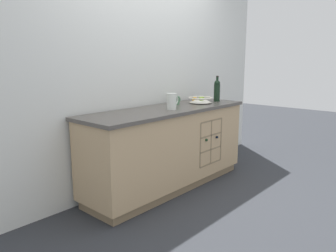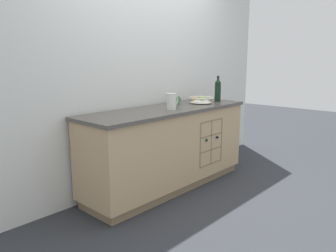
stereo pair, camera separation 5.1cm
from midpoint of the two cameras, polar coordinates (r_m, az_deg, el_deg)
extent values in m
plane|color=#2D3035|center=(3.71, 0.40, -10.47)|extent=(14.00, 14.00, 0.00)
cube|color=silver|center=(3.69, -3.74, 9.74)|extent=(4.42, 0.06, 2.55)
cube|color=#8B7354|center=(3.69, 0.40, -9.82)|extent=(1.96, 0.51, 0.09)
cube|color=tan|center=(3.56, 0.41, -3.46)|extent=(2.02, 0.57, 0.76)
cube|color=#514C47|center=(3.48, 0.42, 2.85)|extent=(2.06, 0.61, 0.03)
cube|color=#8B7354|center=(3.75, 6.69, -2.62)|extent=(0.41, 0.01, 0.50)
cube|color=#8B7354|center=(3.56, 5.45, -3.34)|extent=(0.02, 0.10, 0.50)
cube|color=#8B7354|center=(3.88, 9.07, -2.19)|extent=(0.02, 0.10, 0.50)
cube|color=#8B7354|center=(3.79, 7.24, -6.39)|extent=(0.41, 0.10, 0.02)
cube|color=#8B7354|center=(3.74, 7.31, -3.97)|extent=(0.41, 0.10, 0.02)
cube|color=#8B7354|center=(3.70, 7.37, -1.50)|extent=(0.41, 0.10, 0.02)
cube|color=#8B7354|center=(3.67, 7.44, 1.02)|extent=(0.41, 0.10, 0.02)
cube|color=#8B7354|center=(3.72, 7.34, -2.74)|extent=(0.02, 0.10, 0.50)
cylinder|color=#19381E|center=(3.71, 4.72, -1.99)|extent=(0.08, 0.22, 0.08)
cylinder|color=#19381E|center=(3.62, 6.65, -2.37)|extent=(0.03, 0.09, 0.03)
cylinder|color=black|center=(3.85, 6.79, -1.57)|extent=(0.07, 0.20, 0.07)
cylinder|color=black|center=(3.77, 8.56, -1.90)|extent=(0.03, 0.09, 0.03)
cylinder|color=silver|center=(3.89, 6.16, 4.04)|extent=(0.13, 0.13, 0.01)
cone|color=silver|center=(3.89, 6.17, 4.57)|extent=(0.26, 0.26, 0.06)
torus|color=silver|center=(3.89, 6.18, 4.90)|extent=(0.29, 0.29, 0.02)
sphere|color=#7FA838|center=(3.85, 6.25, 4.55)|extent=(0.07, 0.07, 0.07)
sphere|color=#7FA838|center=(3.93, 6.48, 4.63)|extent=(0.07, 0.07, 0.07)
sphere|color=gold|center=(3.90, 5.15, 4.60)|extent=(0.07, 0.07, 0.07)
cylinder|color=silver|center=(3.36, 1.04, 4.30)|extent=(0.10, 0.10, 0.17)
torus|color=silver|center=(3.36, 1.05, 5.66)|extent=(0.11, 0.11, 0.01)
torus|color=silver|center=(3.40, 1.64, 4.52)|extent=(0.11, 0.01, 0.11)
cylinder|color=#4C7A56|center=(3.76, 1.80, 4.48)|extent=(0.09, 0.09, 0.09)
torus|color=#4C7A56|center=(3.79, 2.27, 4.57)|extent=(0.07, 0.01, 0.07)
cylinder|color=black|center=(4.08, 9.01, 5.72)|extent=(0.08, 0.08, 0.21)
sphere|color=black|center=(4.07, 9.06, 7.37)|extent=(0.07, 0.07, 0.07)
cylinder|color=black|center=(4.07, 9.07, 7.82)|extent=(0.03, 0.03, 0.09)
cylinder|color=black|center=(4.07, 9.10, 8.53)|extent=(0.03, 0.03, 0.01)
camera|label=1|loc=(0.03, -89.58, 0.08)|focal=35.00mm
camera|label=2|loc=(0.03, 90.42, -0.08)|focal=35.00mm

